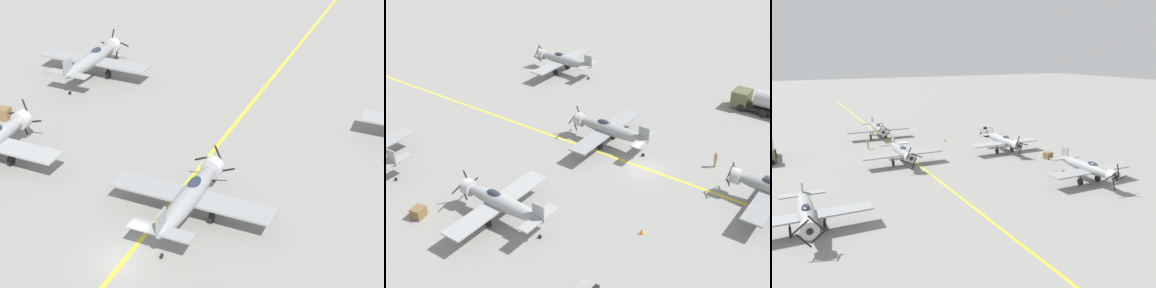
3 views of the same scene
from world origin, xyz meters
The scene contains 5 objects.
ground_plane centered at (0.00, 0.00, 0.00)m, with size 400.00×400.00×0.00m, color gray.
taxiway_stripe centered at (0.00, 0.00, 0.00)m, with size 0.30×160.00×0.01m, color yellow.
airplane_far_left centered at (-17.02, 24.14, 2.01)m, with size 12.00×9.98×3.75m.
airplane_mid_center centered at (2.12, 5.63, 2.01)m, with size 12.00×9.98×3.67m.
supply_crate_by_tanker centered at (-19.71, 12.79, 0.52)m, with size 1.26×1.05×1.05m, color brown.
Camera 1 is at (17.02, -27.81, 27.25)m, focal length 60.00 mm.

